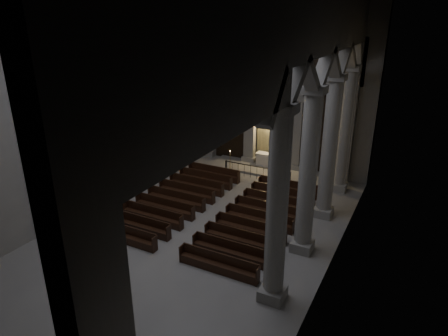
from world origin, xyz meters
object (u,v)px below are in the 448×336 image
(altar_rail, at_px, (257,170))
(candle_stand_left, at_px, (230,166))
(worshipper, at_px, (273,181))
(candle_stand_right, at_px, (303,179))
(altar, at_px, (268,160))
(pews, at_px, (216,210))

(altar_rail, xyz_separation_m, candle_stand_left, (-2.31, 0.44, -0.20))
(worshipper, bearing_deg, candle_stand_right, 30.57)
(altar, xyz_separation_m, altar_rail, (0.11, -2.43, 0.01))
(candle_stand_right, bearing_deg, altar, 149.22)
(altar_rail, xyz_separation_m, pews, (0.00, -5.99, -0.36))
(altar_rail, height_order, pews, altar_rail)
(altar_rail, height_order, candle_stand_right, candle_stand_right)
(altar_rail, distance_m, candle_stand_right, 3.24)
(candle_stand_left, relative_size, pews, 0.16)
(altar, distance_m, worshipper, 4.11)
(altar_rail, height_order, candle_stand_left, candle_stand_left)
(altar, relative_size, worshipper, 1.46)
(candle_stand_left, distance_m, candle_stand_right, 5.51)
(altar_rail, relative_size, candle_stand_left, 3.07)
(altar, relative_size, altar_rail, 0.38)
(candle_stand_right, distance_m, pews, 7.20)
(altar, bearing_deg, worshipper, -64.60)
(altar, height_order, candle_stand_right, candle_stand_right)
(candle_stand_right, relative_size, pews, 0.16)
(altar_rail, bearing_deg, candle_stand_right, 8.16)
(candle_stand_right, xyz_separation_m, worshipper, (-1.54, -1.74, 0.20))
(altar_rail, distance_m, candle_stand_left, 2.36)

